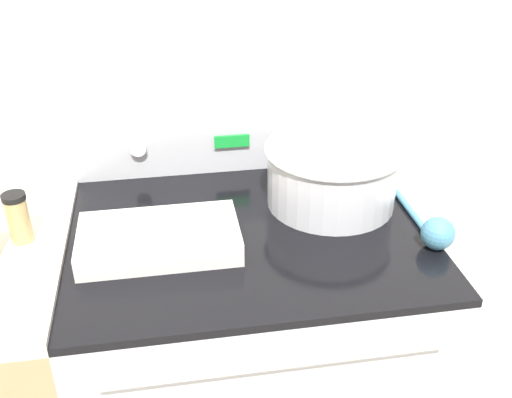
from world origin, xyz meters
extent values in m
cube|color=silver|center=(0.00, 0.68, 1.25)|extent=(8.00, 0.05, 2.50)
cube|color=#BCBCC1|center=(0.00, 0.32, 0.45)|extent=(0.79, 0.65, 0.90)
cube|color=black|center=(0.00, 0.32, 0.91)|extent=(0.79, 0.65, 0.02)
cylinder|color=silver|center=(0.00, -0.02, 0.84)|extent=(0.65, 0.02, 0.02)
cube|color=#BCBCC1|center=(0.00, 0.62, 1.00)|extent=(0.79, 0.05, 0.16)
cylinder|color=white|center=(-0.24, 0.59, 1.00)|extent=(0.04, 0.02, 0.04)
cylinder|color=white|center=(0.24, 0.59, 1.00)|extent=(0.04, 0.02, 0.04)
cube|color=green|center=(0.00, 0.59, 1.00)|extent=(0.09, 0.01, 0.03)
cylinder|color=silver|center=(0.21, 0.40, 0.99)|extent=(0.30, 0.30, 0.14)
torus|color=silver|center=(0.21, 0.40, 1.05)|extent=(0.32, 0.32, 0.01)
cylinder|color=beige|center=(0.21, 0.40, 1.04)|extent=(0.28, 0.28, 0.02)
cube|color=silver|center=(-0.20, 0.27, 0.94)|extent=(0.33, 0.18, 0.05)
cube|color=beige|center=(-0.20, 0.27, 0.95)|extent=(0.29, 0.16, 0.03)
cylinder|color=teal|center=(0.38, 0.30, 0.92)|extent=(0.01, 0.25, 0.01)
sphere|color=teal|center=(0.38, 0.18, 0.95)|extent=(0.07, 0.07, 0.07)
cylinder|color=tan|center=(-0.48, 0.33, 0.98)|extent=(0.05, 0.05, 0.10)
cylinder|color=black|center=(-0.48, 0.33, 1.03)|extent=(0.05, 0.05, 0.01)
camera|label=1|loc=(-0.17, -0.79, 1.64)|focal=42.00mm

